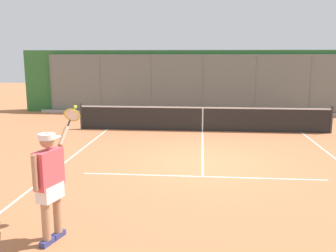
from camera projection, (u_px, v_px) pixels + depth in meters
name	position (u px, v px, depth m)	size (l,w,h in m)	color
ground_plane	(203.00, 163.00, 10.37)	(60.00, 60.00, 0.00)	#B76B42
court_line_markings	(203.00, 179.00, 8.98)	(7.77, 10.48, 0.01)	white
fence_backdrop	(203.00, 82.00, 19.44)	(18.94, 1.37, 3.24)	slate
tennis_net	(203.00, 119.00, 14.73)	(9.98, 0.09, 1.07)	#2D2D2D
tennis_player	(50.00, 178.00, 5.82)	(0.41, 1.46, 2.07)	navy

